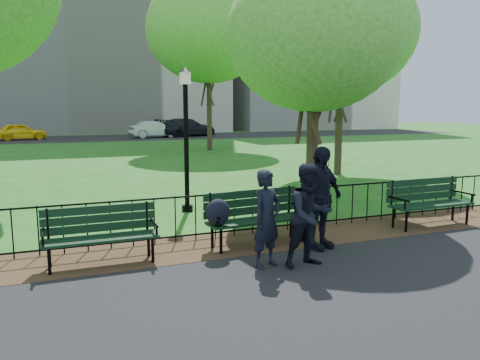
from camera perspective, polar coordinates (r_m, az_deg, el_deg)
name	(u,v)px	position (r m, az deg, el deg)	size (l,w,h in m)	color
ground	(311,263)	(7.98, 8.65, -9.97)	(120.00, 120.00, 0.00)	#1E5516
dirt_strip	(272,239)	(9.24, 3.93, -7.18)	(60.00, 1.60, 0.01)	#322414
far_street	(103,138)	(41.76, -16.38, 4.92)	(70.00, 9.00, 0.01)	black
iron_fence	(262,210)	(9.56, 2.66, -3.62)	(24.06, 0.06, 1.00)	black
apartment_east	(300,33)	(62.86, 7.31, 17.34)	(20.00, 15.00, 24.00)	silver
park_bench_main	(240,212)	(8.52, 0.06, -3.89)	(2.08, 0.77, 1.11)	black
park_bench_left_a	(100,229)	(8.01, -16.67, -5.74)	(1.83, 0.57, 1.04)	black
park_bench_right_a	(428,197)	(10.95, 21.92, -1.94)	(1.97, 0.64, 1.11)	black
lamppost	(186,134)	(11.50, -6.59, 5.55)	(0.32, 0.32, 3.52)	black
tree_near_e	(315,36)	(12.47, 9.09, 16.91)	(4.49, 4.49, 6.26)	#2D2116
tree_mid_e	(342,32)	(18.61, 12.32, 17.18)	(5.51, 5.51, 7.68)	#2D2116
tree_far_e	(209,29)	(28.88, -3.85, 17.86)	(7.36, 7.36, 10.26)	#2D2116
person_left	(267,219)	(7.49, 3.29, -4.74)	(0.57, 0.38, 1.58)	black
person_mid	(310,215)	(7.58, 8.51, -4.29)	(0.81, 0.42, 1.67)	black
person_right	(320,198)	(8.54, 9.69, -2.18)	(1.09, 0.45, 1.87)	black
taxi	(20,132)	(41.61, -25.19, 5.37)	(1.59, 3.95, 1.35)	yellow
sedan_silver	(154,129)	(41.31, -10.40, 6.09)	(1.51, 4.34, 1.43)	#B7BAC0
sedan_dark	(187,127)	(42.83, -6.51, 6.40)	(2.27, 5.59, 1.62)	black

